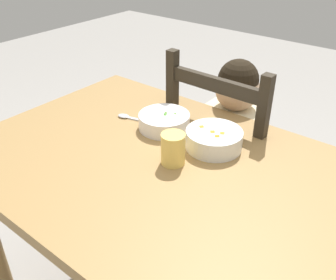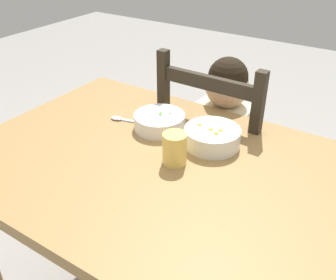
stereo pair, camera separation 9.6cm
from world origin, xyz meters
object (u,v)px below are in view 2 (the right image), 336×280
child_figure (220,136)px  bowl_of_peas (160,121)px  dining_chair (218,168)px  dining_table (162,193)px  bowl_of_carrots (212,136)px  spoon (122,119)px  drinking_cup (175,149)px

child_figure → bowl_of_peas: (-0.10, -0.29, 0.17)m
dining_chair → child_figure: dining_chair is taller
dining_chair → bowl_of_peas: bearing=-108.8°
dining_table → dining_chair: dining_chair is taller
child_figure → bowl_of_peas: bearing=-109.2°
dining_chair → bowl_of_carrots: size_ratio=5.48×
bowl_of_carrots → dining_table: bearing=-114.7°
dining_chair → spoon: size_ratio=7.18×
bowl_of_peas → dining_chair: bearing=71.2°
dining_table → spoon: size_ratio=8.94×
bowl_of_peas → spoon: size_ratio=1.29×
spoon → drinking_cup: 0.33m
child_figure → drinking_cup: child_figure is taller
child_figure → bowl_of_carrots: (0.10, -0.29, 0.17)m
dining_table → drinking_cup: size_ratio=12.59×
dining_chair → bowl_of_peas: size_ratio=5.58×
spoon → dining_table: bearing=-28.3°
child_figure → spoon: (-0.25, -0.32, 0.15)m
dining_chair → drinking_cup: bearing=-83.0°
dining_table → spoon: 0.33m
bowl_of_peas → drinking_cup: drinking_cup is taller
child_figure → bowl_of_peas: size_ratio=5.37×
dining_table → child_figure: size_ratio=1.29×
dining_table → bowl_of_peas: bearing=125.9°
dining_chair → bowl_of_carrots: 0.46m
dining_chair → child_figure: size_ratio=1.04×
dining_table → child_figure: (-0.02, 0.46, -0.02)m
bowl_of_peas → drinking_cup: bearing=-43.9°
spoon → drinking_cup: drinking_cup is taller
bowl_of_carrots → drinking_cup: (-0.05, -0.15, 0.02)m
dining_table → dining_chair: size_ratio=1.25×
dining_table → bowl_of_peas: bowl_of_peas is taller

